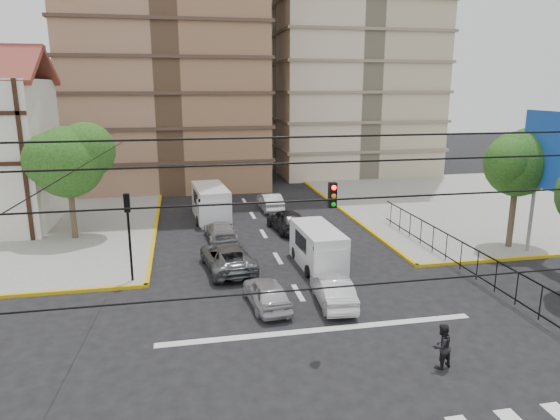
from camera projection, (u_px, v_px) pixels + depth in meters
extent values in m
plane|color=black|center=(329.00, 345.00, 18.89)|extent=(160.00, 160.00, 0.00)
cube|color=gray|center=(489.00, 203.00, 41.72)|extent=(26.00, 26.00, 0.15)
cube|color=silver|center=(320.00, 330.00, 20.03)|extent=(13.00, 0.40, 0.01)
cylinder|color=slate|center=(531.00, 218.00, 28.75)|extent=(0.20, 0.20, 4.00)
cylinder|color=#473828|center=(512.00, 213.00, 29.59)|extent=(0.36, 0.36, 4.48)
sphere|color=#184112|center=(518.00, 164.00, 28.89)|extent=(3.80, 3.80, 3.80)
sphere|color=#184112|center=(530.00, 153.00, 29.22)|extent=(3.04, 3.04, 3.04)
sphere|color=#184112|center=(510.00, 162.00, 28.41)|extent=(2.85, 2.85, 2.85)
cylinder|color=#473828|center=(72.00, 208.00, 31.33)|extent=(0.36, 0.36, 4.20)
sphere|color=#184112|center=(68.00, 162.00, 30.63)|extent=(4.40, 4.40, 4.40)
sphere|color=#184112|center=(86.00, 150.00, 30.97)|extent=(3.52, 3.52, 3.52)
sphere|color=#184112|center=(51.00, 160.00, 30.13)|extent=(3.30, 3.30, 3.30)
cylinder|color=black|center=(130.00, 247.00, 24.37)|extent=(0.12, 0.12, 3.50)
cube|color=black|center=(127.00, 203.00, 23.84)|extent=(0.28, 0.22, 0.90)
sphere|color=#FF0C0C|center=(126.00, 197.00, 23.77)|extent=(0.17, 0.17, 0.17)
cube|color=black|center=(332.00, 195.00, 17.50)|extent=(0.28, 0.22, 0.90)
cylinder|color=black|center=(484.00, 275.00, 8.82)|extent=(18.00, 0.03, 0.03)
cube|color=silver|center=(318.00, 247.00, 26.91)|extent=(2.07, 4.79, 2.17)
cube|color=silver|center=(328.00, 261.00, 25.14)|extent=(1.84, 1.20, 1.51)
cube|color=black|center=(330.00, 254.00, 24.70)|extent=(1.75, 0.17, 0.85)
cylinder|color=black|center=(308.00, 271.00, 25.48)|extent=(0.25, 0.66, 0.66)
cylinder|color=black|center=(342.00, 269.00, 25.82)|extent=(0.25, 0.66, 0.66)
cylinder|color=black|center=(295.00, 253.00, 28.35)|extent=(0.25, 0.66, 0.66)
cylinder|color=black|center=(325.00, 251.00, 28.70)|extent=(0.25, 0.66, 0.66)
cube|color=silver|center=(211.00, 203.00, 36.52)|extent=(2.60, 5.51, 2.46)
cube|color=silver|center=(213.00, 212.00, 34.52)|extent=(2.14, 1.46, 1.71)
cube|color=black|center=(213.00, 205.00, 34.02)|extent=(1.98, 0.27, 0.96)
cylinder|color=black|center=(198.00, 221.00, 34.90)|extent=(0.25, 0.75, 0.75)
cylinder|color=black|center=(227.00, 219.00, 35.29)|extent=(0.25, 0.75, 0.75)
cylinder|color=black|center=(196.00, 210.00, 38.16)|extent=(0.25, 0.75, 0.75)
cylinder|color=black|center=(223.00, 208.00, 38.54)|extent=(0.25, 0.75, 0.75)
imported|color=silver|center=(267.00, 293.00, 22.06)|extent=(1.92, 3.95, 1.30)
imported|color=white|center=(333.00, 290.00, 22.29)|extent=(1.64, 4.03, 1.30)
imported|color=slate|center=(227.00, 257.00, 26.51)|extent=(2.91, 5.32, 1.41)
imported|color=#A3A3A7|center=(220.00, 231.00, 31.68)|extent=(2.02, 4.34, 1.23)
imported|color=#242426|center=(287.00, 220.00, 33.61)|extent=(2.39, 4.69, 1.53)
imported|color=silver|center=(270.00, 202.00, 39.38)|extent=(1.59, 4.22, 1.37)
imported|color=black|center=(442.00, 346.00, 17.18)|extent=(0.94, 0.83, 1.63)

